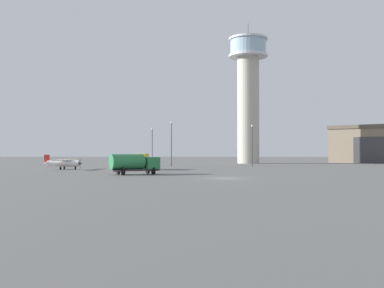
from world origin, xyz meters
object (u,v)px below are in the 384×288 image
object	(u,v)px
truck_box_yellow	(136,161)
light_post_west	(152,143)
truck_fuel_tanker_green	(134,163)
airplane_white	(63,163)
light_post_east	(252,142)
control_tower	(248,89)
light_post_north	(171,140)

from	to	relation	value
truck_box_yellow	light_post_west	world-z (taller)	light_post_west
truck_fuel_tanker_green	truck_box_yellow	bearing A→B (deg)	67.55
airplane_white	light_post_east	size ratio (longest dim) A/B	1.00
control_tower	truck_box_yellow	distance (m)	50.30
truck_fuel_tanker_green	light_post_north	size ratio (longest dim) A/B	0.72
control_tower	light_post_east	world-z (taller)	control_tower
control_tower	light_post_north	world-z (taller)	control_tower
airplane_white	truck_box_yellow	size ratio (longest dim) A/B	1.44
airplane_white	truck_fuel_tanker_green	distance (m)	21.74
truck_box_yellow	light_post_north	distance (m)	18.25
truck_fuel_tanker_green	light_post_east	world-z (taller)	light_post_east
airplane_white	truck_box_yellow	bearing A→B (deg)	2.34
truck_fuel_tanker_green	light_post_north	world-z (taller)	light_post_north
light_post_west	airplane_white	bearing A→B (deg)	-113.28
airplane_white	light_post_west	size ratio (longest dim) A/B	1.00
truck_fuel_tanker_green	light_post_east	size ratio (longest dim) A/B	0.79
truck_box_yellow	light_post_west	size ratio (longest dim) A/B	0.69
control_tower	airplane_white	bearing A→B (deg)	-132.13
control_tower	light_post_west	world-z (taller)	control_tower
truck_box_yellow	light_post_north	bearing A→B (deg)	2.78
truck_box_yellow	light_post_east	distance (m)	28.04
control_tower	truck_fuel_tanker_green	size ratio (longest dim) A/B	5.40
light_post_east	light_post_north	bearing A→B (deg)	178.51
truck_box_yellow	truck_fuel_tanker_green	xyz separation A→B (m)	(2.24, -15.91, -0.00)
light_post_west	light_post_north	world-z (taller)	light_post_north
airplane_white	light_post_west	world-z (taller)	light_post_west
control_tower	airplane_white	distance (m)	57.83
airplane_white	light_post_west	bearing A→B (deg)	67.86
truck_fuel_tanker_green	light_post_east	xyz separation A→B (m)	(20.05, 32.54, 3.68)
light_post_north	truck_box_yellow	bearing A→B (deg)	-106.28
light_post_west	light_post_east	world-z (taller)	light_post_west
truck_box_yellow	light_post_east	world-z (taller)	light_post_east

